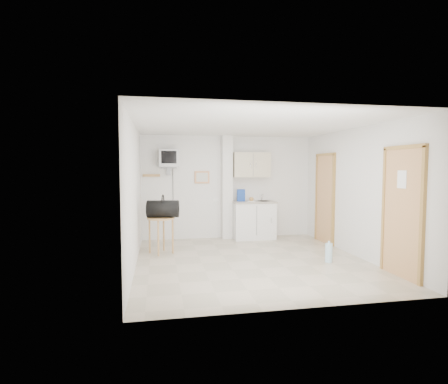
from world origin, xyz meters
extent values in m
plane|color=#BFB098|center=(0.00, 0.00, 0.00)|extent=(4.50, 4.50, 0.00)
cube|color=white|center=(0.00, 2.25, 1.25)|extent=(4.20, 0.04, 2.50)
cube|color=white|center=(0.00, -2.25, 1.25)|extent=(4.20, 0.04, 2.50)
cube|color=white|center=(-2.10, 0.00, 1.25)|extent=(0.04, 4.50, 2.50)
cube|color=white|center=(2.10, 0.00, 1.25)|extent=(0.04, 4.50, 2.50)
cube|color=white|center=(0.00, 0.00, 2.50)|extent=(4.20, 4.50, 0.04)
cube|color=white|center=(-0.05, 2.14, 1.25)|extent=(0.25, 0.22, 2.50)
cube|color=tan|center=(-0.65, 2.23, 1.50)|extent=(0.36, 0.03, 0.30)
cube|color=silver|center=(-0.65, 2.22, 1.50)|extent=(0.28, 0.01, 0.22)
cube|color=tan|center=(-1.85, 2.22, 1.55)|extent=(0.40, 0.05, 0.06)
cube|color=white|center=(-0.32, 2.24, 0.95)|extent=(0.15, 0.02, 0.08)
cylinder|color=tan|center=(-2.00, 2.16, 1.54)|extent=(0.02, 0.08, 0.02)
cylinder|color=tan|center=(-1.70, 2.16, 1.54)|extent=(0.02, 0.08, 0.02)
cube|color=#A07133|center=(2.08, 1.25, 1.00)|extent=(0.04, 0.75, 2.00)
cube|color=brown|center=(2.07, 1.25, 1.00)|extent=(0.06, 0.87, 2.06)
cube|color=#A07133|center=(2.08, -1.35, 1.01)|extent=(0.04, 0.82, 2.02)
cube|color=brown|center=(2.07, -1.35, 1.01)|extent=(0.06, 0.94, 2.08)
cube|color=white|center=(2.05, -1.35, 1.55)|extent=(0.01, 0.20, 0.28)
cube|color=white|center=(0.58, 1.98, 0.44)|extent=(1.00, 0.55, 0.88)
cube|color=#AFA395|center=(0.58, 1.98, 0.90)|extent=(1.03, 0.58, 0.04)
cylinder|color=#B7B7BA|center=(0.83, 1.98, 0.90)|extent=(0.30, 0.30, 0.05)
cylinder|color=#B7B7BA|center=(0.83, 2.12, 1.00)|extent=(0.02, 0.02, 0.16)
cylinder|color=#B7B7BA|center=(0.83, 2.06, 1.07)|extent=(0.02, 0.13, 0.02)
cube|color=#B7AB90|center=(0.55, 2.09, 1.80)|extent=(0.90, 0.32, 0.60)
cube|color=#193D98|center=(0.27, 2.02, 1.06)|extent=(0.19, 0.07, 0.29)
cylinder|color=white|center=(0.50, 1.90, 0.93)|extent=(0.22, 0.22, 0.01)
sphere|color=tan|center=(0.50, 1.90, 0.97)|extent=(0.11, 0.11, 0.11)
cube|color=slate|center=(-1.45, 2.09, 1.73)|extent=(0.36, 0.32, 0.02)
cube|color=slate|center=(-1.45, 2.22, 1.65)|extent=(0.10, 0.06, 0.20)
cube|color=#B6B7B9|center=(-1.45, 2.02, 1.95)|extent=(0.44, 0.42, 0.40)
cube|color=black|center=(-1.45, 1.80, 1.97)|extent=(0.34, 0.02, 0.28)
cylinder|color=black|center=(-1.35, 2.23, 0.86)|extent=(0.01, 0.01, 1.73)
cylinder|color=tan|center=(-1.65, 0.90, 0.72)|extent=(0.55, 0.55, 0.03)
cylinder|color=tan|center=(-1.42, 0.85, 0.35)|extent=(0.04, 0.04, 0.70)
cylinder|color=tan|center=(-1.59, 1.13, 0.35)|extent=(0.04, 0.04, 0.70)
cylinder|color=tan|center=(-1.88, 0.96, 0.35)|extent=(0.04, 0.04, 0.70)
cylinder|color=tan|center=(-1.71, 0.67, 0.35)|extent=(0.04, 0.04, 0.70)
cylinder|color=black|center=(-1.61, 0.89, 0.91)|extent=(0.67, 0.44, 0.34)
torus|color=black|center=(-1.61, 0.89, 1.07)|extent=(0.06, 0.26, 0.26)
cylinder|color=#B2DEF4|center=(1.37, -0.35, 0.17)|extent=(0.13, 0.13, 0.35)
cylinder|color=#B2DEF4|center=(1.37, -0.35, 0.37)|extent=(0.04, 0.04, 0.04)
camera|label=1|loc=(-1.69, -6.19, 1.73)|focal=28.00mm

